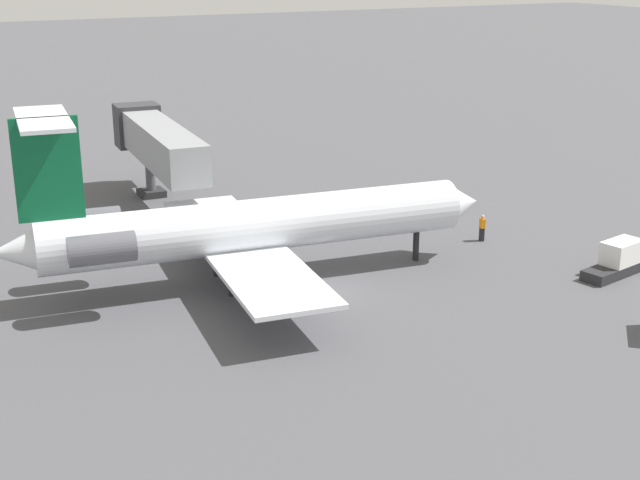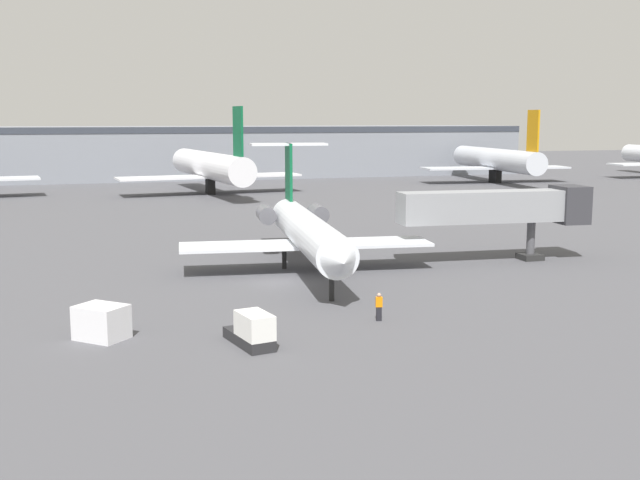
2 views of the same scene
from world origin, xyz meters
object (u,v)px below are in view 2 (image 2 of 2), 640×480
(baggage_tug_lead, at_px, (252,331))
(parked_airliner_centre, at_px, (210,166))
(regional_jet, at_px, (306,230))
(parked_airliner_east_mid, at_px, (496,160))
(cargo_container_uld, at_px, (102,322))
(jet_bridge, at_px, (506,207))
(ground_crew_marshaller, at_px, (379,307))

(baggage_tug_lead, distance_m, parked_airliner_centre, 85.13)
(regional_jet, relative_size, parked_airliner_east_mid, 0.82)
(cargo_container_uld, xyz_separation_m, parked_airliner_east_mid, (73.34, 87.28, 3.38))
(jet_bridge, bearing_deg, cargo_container_uld, -156.21)
(regional_jet, relative_size, cargo_container_uld, 8.43)
(jet_bridge, height_order, parked_airliner_centre, parked_airliner_centre)
(regional_jet, height_order, jet_bridge, regional_jet)
(jet_bridge, bearing_deg, baggage_tug_lead, -144.24)
(parked_airliner_centre, bearing_deg, parked_airliner_east_mid, 6.97)
(ground_crew_marshaller, height_order, cargo_container_uld, cargo_container_uld)
(jet_bridge, distance_m, baggage_tug_lead, 31.74)
(regional_jet, distance_m, baggage_tug_lead, 20.88)
(regional_jet, distance_m, parked_airliner_centre, 65.43)
(baggage_tug_lead, bearing_deg, regional_jet, 66.32)
(jet_bridge, xyz_separation_m, baggage_tug_lead, (-25.57, -18.42, -3.75))
(jet_bridge, xyz_separation_m, parked_airliner_centre, (-14.77, 65.95, -0.15))
(parked_airliner_centre, bearing_deg, jet_bridge, -77.38)
(ground_crew_marshaller, distance_m, parked_airliner_east_mid, 105.18)
(ground_crew_marshaller, height_order, parked_airliner_centre, parked_airliner_centre)
(jet_bridge, height_order, parked_airliner_east_mid, parked_airliner_east_mid)
(regional_jet, distance_m, cargo_container_uld, 22.12)
(jet_bridge, height_order, cargo_container_uld, jet_bridge)
(parked_airliner_east_mid, bearing_deg, jet_bridge, -118.94)
(jet_bridge, height_order, ground_crew_marshaller, jet_bridge)
(jet_bridge, height_order, baggage_tug_lead, jet_bridge)
(baggage_tug_lead, relative_size, parked_airliner_east_mid, 0.13)
(baggage_tug_lead, relative_size, cargo_container_uld, 1.30)
(ground_crew_marshaller, bearing_deg, regional_jet, 89.99)
(regional_jet, height_order, parked_airliner_centre, parked_airliner_centre)
(regional_jet, xyz_separation_m, jet_bridge, (17.25, -0.57, 1.29))
(jet_bridge, bearing_deg, ground_crew_marshaller, -138.27)
(cargo_container_uld, relative_size, parked_airliner_east_mid, 0.10)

